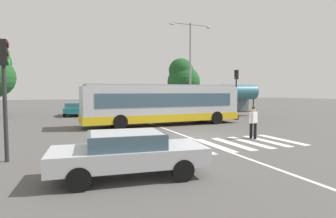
{
  "coord_description": "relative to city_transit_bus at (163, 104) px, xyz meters",
  "views": [
    {
      "loc": [
        -6.93,
        -13.34,
        2.54
      ],
      "look_at": [
        0.07,
        4.57,
        1.3
      ],
      "focal_mm": 29.02,
      "sensor_mm": 36.0,
      "label": 1
    }
  ],
  "objects": [
    {
      "name": "ground_plane",
      "position": [
        -0.2,
        -5.95,
        -1.59
      ],
      "size": [
        160.0,
        160.0,
        0.0
      ],
      "primitive_type": "plane",
      "color": "#514F4C"
    },
    {
      "name": "city_transit_bus",
      "position": [
        0.0,
        0.0,
        0.0
      ],
      "size": [
        12.2,
        3.0,
        3.06
      ],
      "color": "black",
      "rests_on": "ground_plane"
    },
    {
      "name": "parked_car_champagne",
      "position": [
        -0.58,
        11.42,
        -0.82
      ],
      "size": [
        2.11,
        4.61,
        1.35
      ],
      "color": "black",
      "rests_on": "ground_plane"
    },
    {
      "name": "traffic_light_near_corner",
      "position": [
        -9.02,
        -8.17,
        1.36
      ],
      "size": [
        0.33,
        0.32,
        4.37
      ],
      "color": "#28282B",
      "rests_on": "ground_plane"
    },
    {
      "name": "parked_car_teal",
      "position": [
        -6.03,
        10.87,
        -0.82
      ],
      "size": [
        2.11,
        4.61,
        1.35
      ],
      "color": "black",
      "rests_on": "ground_plane"
    },
    {
      "name": "bus_stop_shelter",
      "position": [
        9.99,
        4.31,
        0.83
      ],
      "size": [
        3.87,
        1.54,
        3.25
      ],
      "color": "#28282B",
      "rests_on": "ground_plane"
    },
    {
      "name": "traffic_light_far_corner",
      "position": [
        8.8,
        3.1,
        1.53
      ],
      "size": [
        0.33,
        0.32,
        4.65
      ],
      "color": "#28282B",
      "rests_on": "ground_plane"
    },
    {
      "name": "twin_arm_street_lamp",
      "position": [
        5.2,
        5.97,
        4.24
      ],
      "size": [
        4.76,
        0.32,
        9.5
      ],
      "color": "#939399",
      "rests_on": "ground_plane"
    },
    {
      "name": "background_tree_right",
      "position": [
        7.02,
        11.8,
        2.55
      ],
      "size": [
        4.09,
        4.09,
        6.69
      ],
      "color": "brown",
      "rests_on": "ground_plane"
    },
    {
      "name": "lane_center_line",
      "position": [
        -0.62,
        -3.95,
        -1.59
      ],
      "size": [
        0.16,
        24.0,
        0.01
      ],
      "primitive_type": "cube",
      "color": "silver",
      "rests_on": "ground_plane"
    },
    {
      "name": "foreground_sedan",
      "position": [
        -5.34,
        -11.49,
        -0.82
      ],
      "size": [
        4.65,
        2.22,
        1.35
      ],
      "color": "black",
      "rests_on": "ground_plane"
    },
    {
      "name": "parked_car_black",
      "position": [
        -3.23,
        10.65,
        -0.82
      ],
      "size": [
        2.12,
        4.61,
        1.35
      ],
      "color": "black",
      "rests_on": "ground_plane"
    },
    {
      "name": "parked_car_red",
      "position": [
        4.7,
        11.12,
        -0.82
      ],
      "size": [
        1.88,
        4.5,
        1.35
      ],
      "color": "black",
      "rests_on": "ground_plane"
    },
    {
      "name": "parked_car_white",
      "position": [
        2.04,
        10.89,
        -0.82
      ],
      "size": [
        1.91,
        4.52,
        1.35
      ],
      "color": "black",
      "rests_on": "ground_plane"
    },
    {
      "name": "crosswalk_painted_stripes",
      "position": [
        0.04,
        -8.26,
        -1.58
      ],
      "size": [
        7.61,
        3.34,
        0.01
      ],
      "color": "silver",
      "rests_on": "ground_plane"
    },
    {
      "name": "pedestrian_crossing_street",
      "position": [
        2.43,
        -7.45,
        -0.62
      ],
      "size": [
        0.56,
        0.4,
        1.72
      ],
      "color": "black",
      "rests_on": "ground_plane"
    }
  ]
}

